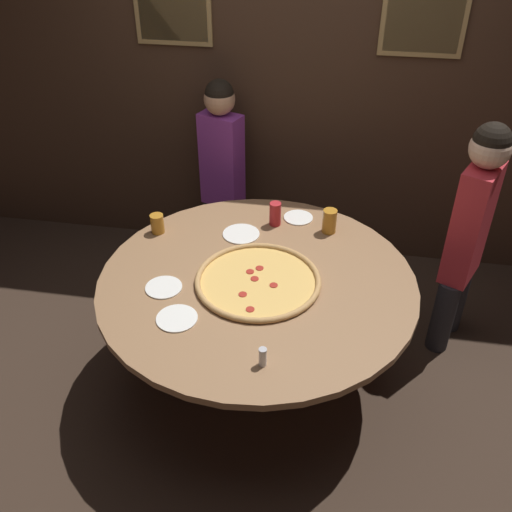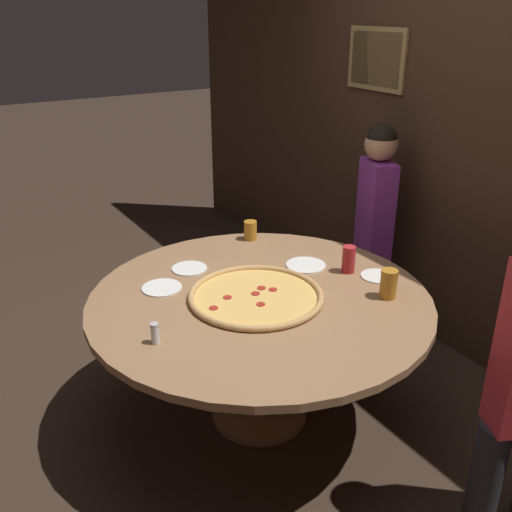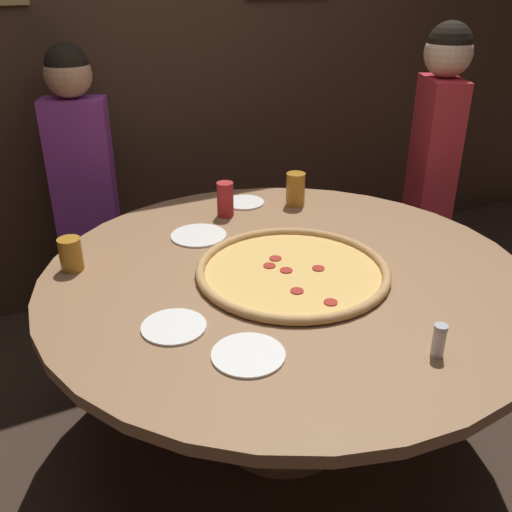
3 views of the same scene
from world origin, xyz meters
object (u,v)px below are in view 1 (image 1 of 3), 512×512
white_plate_beside_cup (177,318)px  white_plate_near_front (164,287)px  drink_cup_near_right (157,224)px  condiment_shaker (263,357)px  white_plate_far_back (241,234)px  drink_cup_far_left (329,221)px  diner_far_right (222,164)px  dining_table (257,295)px  giant_pizza (258,280)px  diner_side_right (470,228)px  drink_cup_by_shaker (275,214)px  white_plate_right_side (298,218)px

white_plate_beside_cup → white_plate_near_front: (-0.14, 0.22, 0.00)m
drink_cup_near_right → white_plate_beside_cup: size_ratio=0.57×
condiment_shaker → white_plate_far_back: bearing=106.1°
white_plate_far_back → condiment_shaker: bearing=-73.9°
drink_cup_far_left → diner_far_right: (-0.80, 0.66, -0.01)m
dining_table → diner_far_right: diner_far_right is taller
drink_cup_far_left → dining_table: bearing=-123.3°
white_plate_beside_cup → condiment_shaker: (0.47, -0.23, 0.05)m
drink_cup_near_right → condiment_shaker: 1.26m
drink_cup_far_left → drink_cup_near_right: size_ratio=1.25×
giant_pizza → dining_table: bearing=106.9°
diner_side_right → drink_cup_by_shaker: bearing=-65.9°
white_plate_near_front → diner_far_right: size_ratio=0.14×
giant_pizza → drink_cup_by_shaker: drink_cup_by_shaker is taller
dining_table → white_plate_near_front: (-0.47, -0.16, 0.12)m
diner_far_right → white_plate_far_back: bearing=131.1°
white_plate_beside_cup → diner_far_right: (-0.12, 1.57, 0.06)m
drink_cup_by_shaker → white_plate_beside_cup: (-0.36, -0.94, -0.07)m
drink_cup_far_left → drink_cup_by_shaker: (-0.33, 0.03, 0.00)m
dining_table → white_plate_right_side: 0.68m
dining_table → diner_side_right: bearing=25.1°
white_plate_far_back → white_plate_right_side: same height
drink_cup_by_shaker → white_plate_right_side: size_ratio=0.82×
white_plate_far_back → diner_far_right: bearing=110.2°
drink_cup_far_left → condiment_shaker: bearing=-100.9°
drink_cup_near_right → white_plate_near_front: bearing=-69.4°
dining_table → condiment_shaker: condiment_shaker is taller
dining_table → drink_cup_near_right: drink_cup_near_right is taller
condiment_shaker → diner_side_right: diner_side_right is taller
white_plate_right_side → condiment_shaker: size_ratio=1.88×
drink_cup_far_left → drink_cup_near_right: drink_cup_far_left is taller
white_plate_far_back → condiment_shaker: size_ratio=2.29×
white_plate_near_front → diner_far_right: bearing=89.2°
white_plate_right_side → white_plate_near_front: 1.03m
dining_table → drink_cup_by_shaker: size_ratio=11.51×
drink_cup_near_right → drink_cup_by_shaker: size_ratio=0.79×
white_plate_beside_cup → diner_side_right: size_ratio=0.14×
giant_pizza → white_plate_far_back: giant_pizza is taller
dining_table → drink_cup_near_right: 0.78m
dining_table → white_plate_right_side: size_ratio=9.42×
drink_cup_by_shaker → diner_side_right: diner_side_right is taller
dining_table → white_plate_near_front: size_ratio=8.83×
drink_cup_far_left → white_plate_far_back: 0.54m
white_plate_right_side → condiment_shaker: (-0.02, -1.27, 0.05)m
condiment_shaker → diner_side_right: (1.03, 1.16, 0.06)m
giant_pizza → white_plate_beside_cup: size_ratio=3.29×
white_plate_right_side → diner_far_right: bearing=138.5°
drink_cup_far_left → diner_far_right: bearing=140.7°
white_plate_right_side → diner_side_right: bearing=-6.5°
white_plate_far_back → white_plate_beside_cup: 0.81m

